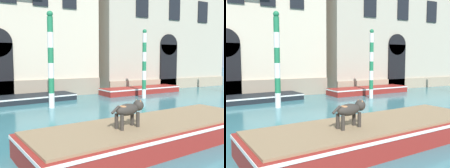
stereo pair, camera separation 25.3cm
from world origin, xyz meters
The scene contains 6 objects.
boat_foreground centered at (2.61, 7.32, 0.34)m, with size 7.53×3.14×0.64m.
dog_on_deck centered at (1.70, 7.10, 1.10)m, with size 1.06×0.44×0.71m.
boat_moored_near_palazzo centered at (0.06, 16.48, 0.19)m, with size 7.00×2.64×0.36m.
boat_moored_far centered at (8.57, 16.63, 0.23)m, with size 6.08×1.96×0.44m.
mooring_pole_0 centered at (1.52, 14.05, 2.38)m, with size 0.29×0.29×4.71m.
mooring_pole_1 centered at (7.39, 14.56, 2.12)m, with size 0.25×0.25×4.19m.
Camera 1 is at (-1.86, 1.40, 2.43)m, focal length 42.00 mm.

